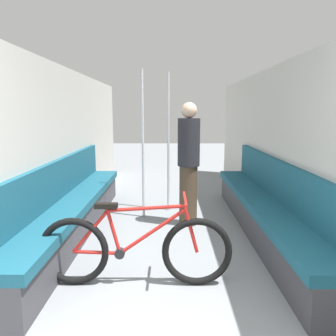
{
  "coord_description": "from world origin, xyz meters",
  "views": [
    {
      "loc": [
        0.02,
        -1.19,
        1.55
      ],
      "look_at": [
        0.0,
        2.48,
        0.92
      ],
      "focal_mm": 35.0,
      "sensor_mm": 36.0,
      "label": 1
    }
  ],
  "objects_px": {
    "passenger_standing": "(189,163)",
    "bench_seat_row_left": "(72,210)",
    "bicycle": "(135,250)",
    "grab_pole_far": "(168,145)",
    "bench_seat_row_right": "(264,211)",
    "grab_pole_near": "(143,147)"
  },
  "relations": [
    {
      "from": "bicycle",
      "to": "grab_pole_far",
      "type": "relative_size",
      "value": 0.81
    },
    {
      "from": "bench_seat_row_left",
      "to": "bicycle",
      "type": "xyz_separation_m",
      "value": [
        0.93,
        -1.25,
        0.02
      ]
    },
    {
      "from": "bench_seat_row_left",
      "to": "bicycle",
      "type": "relative_size",
      "value": 2.26
    },
    {
      "from": "bench_seat_row_right",
      "to": "passenger_standing",
      "type": "xyz_separation_m",
      "value": [
        -0.94,
        0.39,
        0.55
      ]
    },
    {
      "from": "bench_seat_row_left",
      "to": "bicycle",
      "type": "height_order",
      "value": "bench_seat_row_left"
    },
    {
      "from": "passenger_standing",
      "to": "bench_seat_row_left",
      "type": "bearing_deg",
      "value": 83.74
    },
    {
      "from": "grab_pole_near",
      "to": "passenger_standing",
      "type": "relative_size",
      "value": 1.28
    },
    {
      "from": "bench_seat_row_right",
      "to": "passenger_standing",
      "type": "height_order",
      "value": "passenger_standing"
    },
    {
      "from": "bicycle",
      "to": "bench_seat_row_left",
      "type": "bearing_deg",
      "value": 130.17
    },
    {
      "from": "bicycle",
      "to": "grab_pole_far",
      "type": "xyz_separation_m",
      "value": [
        0.29,
        2.32,
        0.71
      ]
    },
    {
      "from": "bench_seat_row_right",
      "to": "grab_pole_near",
      "type": "height_order",
      "value": "grab_pole_near"
    },
    {
      "from": "bench_seat_row_left",
      "to": "grab_pole_far",
      "type": "height_order",
      "value": "grab_pole_far"
    },
    {
      "from": "bicycle",
      "to": "grab_pole_near",
      "type": "bearing_deg",
      "value": 95.73
    },
    {
      "from": "bench_seat_row_left",
      "to": "passenger_standing",
      "type": "height_order",
      "value": "passenger_standing"
    },
    {
      "from": "grab_pole_near",
      "to": "grab_pole_far",
      "type": "relative_size",
      "value": 1.0
    },
    {
      "from": "bench_seat_row_right",
      "to": "grab_pole_near",
      "type": "distance_m",
      "value": 1.88
    },
    {
      "from": "bench_seat_row_left",
      "to": "grab_pole_near",
      "type": "height_order",
      "value": "grab_pole_near"
    },
    {
      "from": "bench_seat_row_right",
      "to": "grab_pole_near",
      "type": "bearing_deg",
      "value": 155.84
    },
    {
      "from": "grab_pole_near",
      "to": "passenger_standing",
      "type": "xyz_separation_m",
      "value": [
        0.65,
        -0.33,
        -0.18
      ]
    },
    {
      "from": "bicycle",
      "to": "grab_pole_near",
      "type": "distance_m",
      "value": 2.08
    },
    {
      "from": "bench_seat_row_left",
      "to": "bench_seat_row_right",
      "type": "height_order",
      "value": "same"
    },
    {
      "from": "bicycle",
      "to": "passenger_standing",
      "type": "height_order",
      "value": "passenger_standing"
    }
  ]
}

